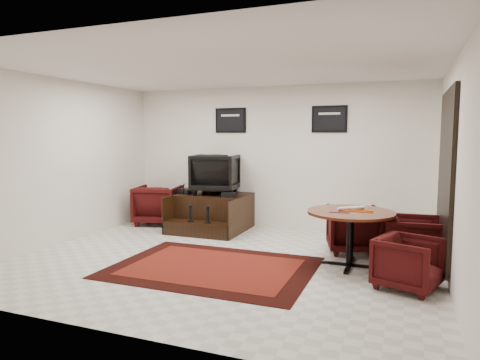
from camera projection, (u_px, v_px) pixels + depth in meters
The scene contains 16 objects.
ground at pixel (223, 261), 6.31m from camera, with size 6.00×6.00×0.00m, color silver.
room_shell at pixel (252, 140), 6.09m from camera, with size 6.02×5.02×2.81m.
area_rug at pixel (213, 267), 5.98m from camera, with size 2.76×2.07×0.01m.
shine_podium at pixel (213, 213), 8.42m from camera, with size 1.34×1.38×0.69m.
shine_chair at pixel (215, 172), 8.47m from camera, with size 0.85×0.80×0.88m, color black.
shoes_pair at pixel (188, 191), 8.52m from camera, with size 0.28×0.32×0.10m.
polish_kit at pixel (229, 195), 8.01m from camera, with size 0.26×0.18×0.09m, color black.
umbrella_black at pixel (174, 206), 8.59m from camera, with size 0.32×0.12×0.87m, color black, non-canonical shape.
umbrella_hooked at pixel (178, 204), 8.67m from camera, with size 0.34×0.13×0.92m, color black, non-canonical shape.
armchair_side at pixel (158, 203), 8.93m from camera, with size 0.86×0.81×0.89m, color black.
meeting_table at pixel (351, 218), 5.99m from camera, with size 1.21×1.21×0.79m.
table_chair_back at pixel (353, 227), 6.77m from camera, with size 0.78×0.73×0.80m, color black.
table_chair_window at pixel (414, 239), 6.05m from camera, with size 0.76×0.71×0.78m, color black.
table_chair_corner at pixel (408, 260), 5.13m from camera, with size 0.68×0.64×0.70m, color black.
paper_roll at pixel (351, 208), 6.08m from camera, with size 0.05×0.05×0.42m, color white.
table_clutter at pixel (354, 211), 5.96m from camera, with size 0.57×0.31×0.01m.
Camera 1 is at (2.46, -5.64, 1.84)m, focal length 32.00 mm.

